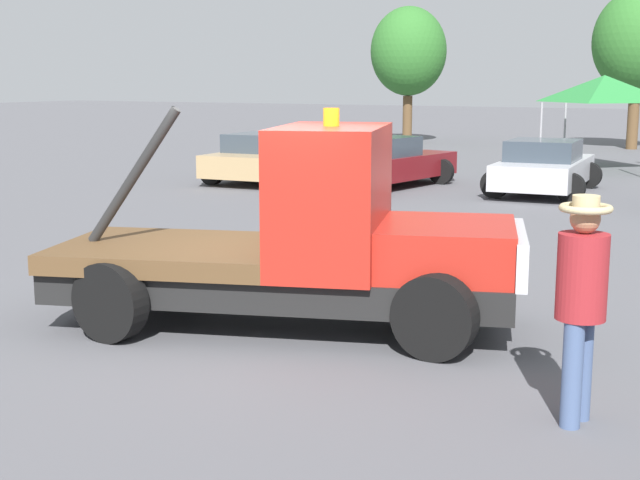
# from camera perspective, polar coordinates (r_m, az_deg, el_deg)

# --- Properties ---
(ground_plane) EXTENTS (160.00, 160.00, 0.00)m
(ground_plane) POSITION_cam_1_polar(r_m,az_deg,el_deg) (10.37, -2.43, -5.48)
(ground_plane) COLOR #545459
(tow_truck) EXTENTS (5.63, 3.46, 2.51)m
(tow_truck) POSITION_cam_1_polar(r_m,az_deg,el_deg) (10.08, -0.64, -0.31)
(tow_truck) COLOR black
(tow_truck) RESTS_ON ground
(person_near_truck) EXTENTS (0.42, 0.42, 1.90)m
(person_near_truck) POSITION_cam_1_polar(r_m,az_deg,el_deg) (7.51, 16.38, -3.17)
(person_near_truck) COLOR #475B84
(person_near_truck) RESTS_ON ground
(parked_car_tan) EXTENTS (2.70, 4.37, 1.34)m
(parked_car_tan) POSITION_cam_1_polar(r_m,az_deg,el_deg) (24.88, -3.46, 5.26)
(parked_car_tan) COLOR tan
(parked_car_tan) RESTS_ON ground
(parked_car_maroon) EXTENTS (2.94, 5.08, 1.34)m
(parked_car_maroon) POSITION_cam_1_polar(r_m,az_deg,el_deg) (23.39, 3.79, 4.95)
(parked_car_maroon) COLOR maroon
(parked_car_maroon) RESTS_ON ground
(parked_car_silver) EXTENTS (2.66, 4.50, 1.34)m
(parked_car_silver) POSITION_cam_1_polar(r_m,az_deg,el_deg) (22.87, 14.14, 4.53)
(parked_car_silver) COLOR #B7B7BC
(parked_car_silver) RESTS_ON ground
(canopy_tent_green) EXTENTS (3.08, 3.08, 2.93)m
(canopy_tent_green) POSITION_cam_1_polar(r_m,az_deg,el_deg) (29.19, 17.72, 9.20)
(canopy_tent_green) COLOR #9E9EA3
(canopy_tent_green) RESTS_ON ground
(tree_left) EXTENTS (3.33, 3.33, 5.94)m
(tree_left) POSITION_cam_1_polar(r_m,az_deg,el_deg) (40.06, 5.69, 11.90)
(tree_left) COLOR brown
(tree_left) RESTS_ON ground
(tree_center) EXTENTS (3.55, 3.55, 6.34)m
(tree_center) POSITION_cam_1_polar(r_m,az_deg,el_deg) (38.41, 19.68, 11.84)
(tree_center) COLOR brown
(tree_center) RESTS_ON ground
(traffic_cone) EXTENTS (0.40, 0.40, 0.55)m
(traffic_cone) POSITION_cam_1_polar(r_m,az_deg,el_deg) (14.14, -1.23, -0.15)
(traffic_cone) COLOR black
(traffic_cone) RESTS_ON ground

